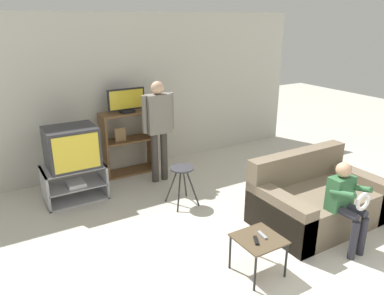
{
  "coord_description": "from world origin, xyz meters",
  "views": [
    {
      "loc": [
        -2.44,
        -1.68,
        2.53
      ],
      "look_at": [
        -0.08,
        2.3,
        0.9
      ],
      "focal_mm": 35.0,
      "sensor_mm": 36.0,
      "label": 1
    }
  ],
  "objects": [
    {
      "name": "wall_back",
      "position": [
        0.0,
        4.2,
        1.3
      ],
      "size": [
        6.4,
        0.06,
        2.6
      ],
      "color": "beige",
      "rests_on": "ground_plane"
    },
    {
      "name": "tv_stand",
      "position": [
        -1.38,
        3.43,
        0.25
      ],
      "size": [
        0.85,
        0.54,
        0.51
      ],
      "color": "#A8A8AD",
      "rests_on": "ground_plane"
    },
    {
      "name": "television_main",
      "position": [
        -1.37,
        3.43,
        0.79
      ],
      "size": [
        0.69,
        0.56,
        0.58
      ],
      "color": "#2D2D33",
      "rests_on": "tv_stand"
    },
    {
      "name": "media_shelf",
      "position": [
        -0.33,
        3.95,
        0.54
      ],
      "size": [
        0.87,
        0.37,
        1.06
      ],
      "color": "brown",
      "rests_on": "ground_plane"
    },
    {
      "name": "television_flat",
      "position": [
        -0.34,
        3.92,
        1.24
      ],
      "size": [
        0.62,
        0.2,
        0.39
      ],
      "color": "black",
      "rests_on": "media_shelf"
    },
    {
      "name": "folding_stool",
      "position": [
        -0.13,
        2.49,
        0.45
      ],
      "size": [
        0.37,
        0.38,
        0.56
      ],
      "color": "black",
      "rests_on": "ground_plane"
    },
    {
      "name": "snack_table",
      "position": [
        -0.2,
        0.77,
        0.36
      ],
      "size": [
        0.45,
        0.45,
        0.41
      ],
      "color": "brown",
      "rests_on": "ground_plane"
    },
    {
      "name": "remote_control_black",
      "position": [
        -0.26,
        0.74,
        0.42
      ],
      "size": [
        0.1,
        0.14,
        0.02
      ],
      "primitive_type": "cube",
      "rotation": [
        0.0,
        0.0,
        -0.53
      ],
      "color": "black",
      "rests_on": "snack_table"
    },
    {
      "name": "remote_control_white",
      "position": [
        -0.15,
        0.78,
        0.42
      ],
      "size": [
        0.06,
        0.15,
        0.02
      ],
      "primitive_type": "cube",
      "rotation": [
        0.0,
        0.0,
        -0.14
      ],
      "color": "gray",
      "rests_on": "snack_table"
    },
    {
      "name": "couch",
      "position": [
        1.12,
        1.21,
        0.29
      ],
      "size": [
        1.57,
        1.0,
        0.86
      ],
      "color": "#756651",
      "rests_on": "ground_plane"
    },
    {
      "name": "person_standing_adult",
      "position": [
        -0.04,
        3.39,
        0.98
      ],
      "size": [
        0.53,
        0.2,
        1.61
      ],
      "color": "#3D3833",
      "rests_on": "ground_plane"
    },
    {
      "name": "person_seated_child",
      "position": [
        0.92,
        0.64,
        0.61
      ],
      "size": [
        0.33,
        0.43,
        1.02
      ],
      "color": "#2D2D38",
      "rests_on": "ground_plane"
    }
  ]
}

